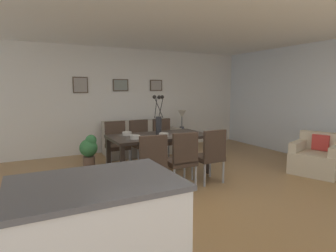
{
  "coord_description": "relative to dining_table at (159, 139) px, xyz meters",
  "views": [
    {
      "loc": [
        -2.11,
        -3.7,
        1.59
      ],
      "look_at": [
        0.23,
        0.88,
        0.91
      ],
      "focal_mm": 29.99,
      "sensor_mm": 36.0,
      "label": 1
    }
  ],
  "objects": [
    {
      "name": "framed_picture_left",
      "position": [
        -0.98,
        2.23,
        1.01
      ],
      "size": [
        0.35,
        0.03,
        0.38
      ],
      "color": "#473828"
    },
    {
      "name": "dining_chair_near_right",
      "position": [
        -0.54,
        0.88,
        -0.15
      ],
      "size": [
        0.46,
        0.46,
        0.92
      ],
      "color": "#3D2D23",
      "rests_on": "ground"
    },
    {
      "name": "sofa",
      "position": [
        0.34,
        1.75,
        -0.38
      ],
      "size": [
        1.78,
        0.84,
        0.8
      ],
      "color": "#B2A899",
      "rests_on": "ground"
    },
    {
      "name": "kitchen_island",
      "position": [
        -1.75,
        -2.63,
        -0.2
      ],
      "size": [
        1.22,
        0.86,
        0.92
      ],
      "color": "silver",
      "rests_on": "ground"
    },
    {
      "name": "placemat_far_left",
      "position": [
        0.0,
        -0.21,
        0.08
      ],
      "size": [
        0.32,
        0.32,
        0.01
      ],
      "primitive_type": "cylinder",
      "color": "#4C4742",
      "rests_on": "dining_table"
    },
    {
      "name": "side_window_wall",
      "position": [
        3.58,
        -0.55,
        0.64
      ],
      "size": [
        0.1,
        6.3,
        2.6
      ],
      "primitive_type": "cube",
      "color": "white",
      "rests_on": "ground"
    },
    {
      "name": "framed_picture_right",
      "position": [
        0.98,
        2.23,
        1.01
      ],
      "size": [
        0.35,
        0.03,
        0.29
      ],
      "color": "#473828"
    },
    {
      "name": "dining_table",
      "position": [
        0.0,
        0.0,
        0.0
      ],
      "size": [
        1.8,
        0.95,
        0.74
      ],
      "color": "black",
      "rests_on": "ground"
    },
    {
      "name": "back_wall_panel",
      "position": [
        -0.07,
        2.3,
        0.64
      ],
      "size": [
        9.0,
        0.1,
        2.6
      ],
      "primitive_type": "cube",
      "color": "white",
      "rests_on": "ground"
    },
    {
      "name": "bowl_near_right",
      "position": [
        -0.54,
        0.21,
        0.12
      ],
      "size": [
        0.17,
        0.17,
        0.07
      ],
      "color": "#B2ADA3",
      "rests_on": "dining_table"
    },
    {
      "name": "centerpiece_vase",
      "position": [
        0.0,
        0.0,
        0.36
      ],
      "size": [
        0.21,
        0.23,
        0.73
      ],
      "color": "#232326",
      "rests_on": "dining_table"
    },
    {
      "name": "side_table",
      "position": [
        1.48,
        1.71,
        -0.4
      ],
      "size": [
        0.36,
        0.36,
        0.52
      ],
      "primitive_type": "cube",
      "color": "#3D2D23",
      "rests_on": "ground"
    },
    {
      "name": "ground_plane",
      "position": [
        -0.07,
        -0.95,
        -0.66
      ],
      "size": [
        9.0,
        9.0,
        0.0
      ],
      "primitive_type": "plane",
      "color": "olive"
    },
    {
      "name": "bowl_near_left",
      "position": [
        -0.54,
        -0.21,
        0.12
      ],
      "size": [
        0.17,
        0.17,
        0.07
      ],
      "color": "#B2ADA3",
      "rests_on": "dining_table"
    },
    {
      "name": "dining_chair_far_left",
      "position": [
        -0.01,
        -0.89,
        -0.15
      ],
      "size": [
        0.46,
        0.46,
        0.92
      ],
      "color": "#3D2D23",
      "rests_on": "ground"
    },
    {
      "name": "dining_chair_mid_left",
      "position": [
        0.55,
        -0.87,
        -0.15
      ],
      "size": [
        0.44,
        0.44,
        0.92
      ],
      "color": "#3D2D23",
      "rests_on": "ground"
    },
    {
      "name": "dining_chair_mid_right",
      "position": [
        0.55,
        0.9,
        -0.15
      ],
      "size": [
        0.46,
        0.46,
        0.92
      ],
      "color": "#3D2D23",
      "rests_on": "ground"
    },
    {
      "name": "bowl_far_left",
      "position": [
        0.0,
        -0.21,
        0.12
      ],
      "size": [
        0.17,
        0.17,
        0.07
      ],
      "color": "#B2ADA3",
      "rests_on": "dining_table"
    },
    {
      "name": "placemat_near_right",
      "position": [
        -0.54,
        0.21,
        0.08
      ],
      "size": [
        0.32,
        0.32,
        0.01
      ],
      "primitive_type": "cylinder",
      "color": "#4C4742",
      "rests_on": "dining_table"
    },
    {
      "name": "potted_plant",
      "position": [
        -1.07,
        1.05,
        -0.29
      ],
      "size": [
        0.36,
        0.36,
        0.67
      ],
      "color": "brown",
      "rests_on": "ground"
    },
    {
      "name": "table_lamp",
      "position": [
        1.48,
        1.71,
        0.23
      ],
      "size": [
        0.22,
        0.22,
        0.51
      ],
      "color": "#4C4C51",
      "rests_on": "side_table"
    },
    {
      "name": "ceiling_panel",
      "position": [
        -0.07,
        -0.55,
        1.98
      ],
      "size": [
        9.0,
        7.2,
        0.08
      ],
      "primitive_type": "cube",
      "color": "white"
    },
    {
      "name": "dining_chair_near_left",
      "position": [
        -0.55,
        -0.89,
        -0.15
      ],
      "size": [
        0.46,
        0.46,
        0.92
      ],
      "color": "#3D2D23",
      "rests_on": "ground"
    },
    {
      "name": "dining_chair_far_right",
      "position": [
        -0.0,
        0.89,
        -0.15
      ],
      "size": [
        0.47,
        0.47,
        0.92
      ],
      "color": "#3D2D23",
      "rests_on": "ground"
    },
    {
      "name": "armchair",
      "position": [
        2.7,
        -1.31,
        -0.38
      ],
      "size": [
        1.03,
        1.03,
        0.75
      ],
      "color": "beige",
      "rests_on": "ground"
    },
    {
      "name": "placemat_near_left",
      "position": [
        -0.54,
        -0.21,
        0.08
      ],
      "size": [
        0.32,
        0.32,
        0.01
      ],
      "primitive_type": "cylinder",
      "color": "#4C4742",
      "rests_on": "dining_table"
    },
    {
      "name": "framed_picture_center",
      "position": [
        0.0,
        2.23,
        1.01
      ],
      "size": [
        0.4,
        0.03,
        0.3
      ],
      "color": "#473828"
    }
  ]
}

